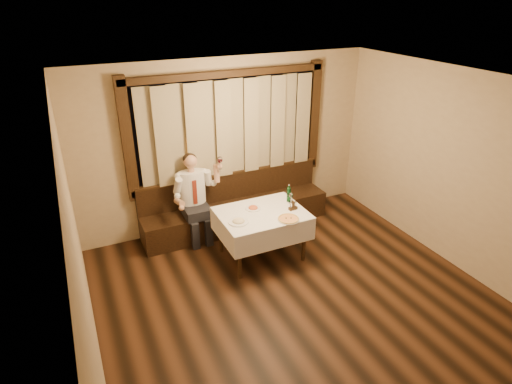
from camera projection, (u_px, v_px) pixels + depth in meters
name	position (u px, v px, depth m)	size (l,w,h in m)	color
room	(287.00, 185.00, 5.35)	(5.01, 6.01, 2.81)	black
banquette	(236.00, 210.00, 7.29)	(3.20, 0.61, 0.94)	black
dining_table	(262.00, 219.00, 6.31)	(1.27, 0.97, 0.76)	black
pizza	(288.00, 219.00, 6.06)	(0.32, 0.32, 0.03)	white
pasta_red	(253.00, 207.00, 6.35)	(0.23, 0.23, 0.08)	white
pasta_cream	(238.00, 220.00, 5.98)	(0.28, 0.28, 0.10)	white
green_bottle	(289.00, 194.00, 6.54)	(0.06, 0.06, 0.28)	#104B1D
table_wine_glass	(291.00, 196.00, 6.48)	(0.06, 0.06, 0.17)	white
cruet_caddy	(293.00, 207.00, 6.32)	(0.13, 0.08, 0.14)	black
seated_man	(194.00, 192.00, 6.72)	(0.79, 0.59, 1.44)	black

